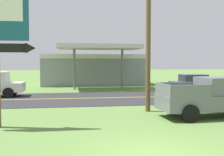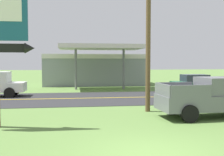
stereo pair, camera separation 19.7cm
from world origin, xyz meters
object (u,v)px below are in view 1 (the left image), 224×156
(pickup_grey_parked_on_lawn, at_px, (212,97))
(car_green_mid_lane, at_px, (194,84))
(gas_station, at_px, (94,68))
(utility_pole, at_px, (148,18))

(pickup_grey_parked_on_lawn, relative_size, car_green_mid_lane, 1.26)
(gas_station, bearing_deg, car_green_mid_lane, -53.71)
(gas_station, xyz_separation_m, car_green_mid_lane, (7.81, -10.64, -1.11))
(gas_station, bearing_deg, pickup_grey_parked_on_lawn, -78.78)
(pickup_grey_parked_on_lawn, height_order, car_green_mid_lane, pickup_grey_parked_on_lawn)
(gas_station, xyz_separation_m, pickup_grey_parked_on_lawn, (4.08, -20.57, -0.98))
(utility_pole, xyz_separation_m, car_green_mid_lane, (6.45, 7.98, -4.27))
(gas_station, relative_size, pickup_grey_parked_on_lawn, 2.26)
(utility_pole, relative_size, pickup_grey_parked_on_lawn, 1.81)
(utility_pole, distance_m, gas_station, 18.93)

